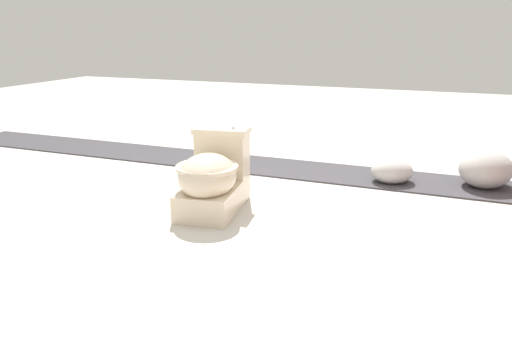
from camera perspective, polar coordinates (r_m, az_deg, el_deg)
name	(u,v)px	position (r m, az deg, el deg)	size (l,w,h in m)	color
ground_plane	(241,214)	(3.21, -1.76, -4.99)	(14.00, 14.00, 0.00)	beige
gravel_strip	(352,175)	(4.08, 10.89, -0.52)	(0.56, 8.00, 0.01)	#423F44
toilet	(212,178)	(3.22, -5.00, -0.83)	(0.67, 0.45, 0.52)	beige
boulder_near	(392,171)	(3.94, 15.27, -0.08)	(0.32, 0.28, 0.19)	#B7B2AD
boulder_far	(486,169)	(4.06, 24.79, 0.14)	(0.42, 0.37, 0.28)	#B7B2AD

